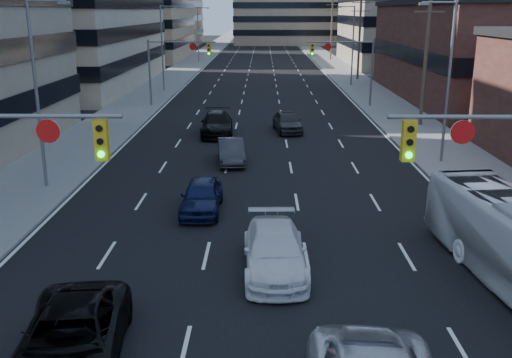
% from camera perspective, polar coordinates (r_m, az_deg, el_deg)
% --- Properties ---
extents(road_surface, '(18.00, 300.00, 0.02)m').
position_cam_1_polar(road_surface, '(137.13, 0.60, 12.97)').
color(road_surface, black).
rests_on(road_surface, ground).
extents(sidewalk_left, '(5.00, 300.00, 0.15)m').
position_cam_1_polar(sidewalk_left, '(137.63, -4.32, 12.97)').
color(sidewalk_left, slate).
rests_on(sidewalk_left, ground).
extents(sidewalk_right, '(5.00, 300.00, 0.15)m').
position_cam_1_polar(sidewalk_right, '(137.59, 5.52, 12.94)').
color(sidewalk_right, slate).
rests_on(sidewalk_right, ground).
extents(office_left_far, '(20.00, 30.00, 16.00)m').
position_cam_1_polar(office_left_far, '(109.58, -12.58, 15.89)').
color(office_left_far, gray).
rests_on(office_left_far, ground).
extents(storefront_right_mid, '(20.00, 30.00, 9.00)m').
position_cam_1_polar(storefront_right_mid, '(61.77, 23.83, 11.45)').
color(storefront_right_mid, '#472119').
rests_on(storefront_right_mid, ground).
extents(office_right_far, '(22.00, 28.00, 14.00)m').
position_cam_1_polar(office_right_far, '(98.06, 15.88, 15.05)').
color(office_right_far, gray).
rests_on(office_right_far, ground).
extents(bg_block_left, '(24.00, 24.00, 20.00)m').
position_cam_1_polar(bg_block_left, '(149.56, -10.66, 16.83)').
color(bg_block_left, '#ADA089').
rests_on(bg_block_left, ground).
extents(bg_block_right, '(22.00, 22.00, 12.00)m').
position_cam_1_polar(bg_block_right, '(140.53, 14.25, 15.02)').
color(bg_block_right, gray).
rests_on(bg_block_right, ground).
extents(signal_far_left, '(6.09, 0.33, 6.00)m').
position_cam_1_polar(signal_far_left, '(52.63, -8.13, 11.79)').
color(signal_far_left, slate).
rests_on(signal_far_left, ground).
extents(signal_far_right, '(6.09, 0.33, 6.00)m').
position_cam_1_polar(signal_far_right, '(52.57, 9.03, 11.75)').
color(signal_far_right, slate).
rests_on(signal_far_right, ground).
extents(utility_pole_block, '(2.20, 0.28, 11.00)m').
position_cam_1_polar(utility_pole_block, '(44.60, 16.66, 12.36)').
color(utility_pole_block, '#4C3D2D').
rests_on(utility_pole_block, ground).
extents(utility_pole_midblock, '(2.20, 0.28, 11.00)m').
position_cam_1_polar(utility_pole_midblock, '(73.90, 10.33, 14.16)').
color(utility_pole_midblock, '#4C3D2D').
rests_on(utility_pole_midblock, ground).
extents(utility_pole_distant, '(2.20, 0.28, 11.00)m').
position_cam_1_polar(utility_pole_distant, '(103.60, 7.58, 14.88)').
color(utility_pole_distant, '#4C3D2D').
rests_on(utility_pole_distant, ground).
extents(streetlight_left_near, '(2.03, 0.22, 9.00)m').
position_cam_1_polar(streetlight_left_near, '(29.07, -20.86, 8.66)').
color(streetlight_left_near, slate).
rests_on(streetlight_left_near, ground).
extents(streetlight_left_mid, '(2.03, 0.22, 9.00)m').
position_cam_1_polar(streetlight_left_mid, '(62.86, -9.23, 13.18)').
color(streetlight_left_mid, slate).
rests_on(streetlight_left_mid, ground).
extents(streetlight_left_far, '(2.03, 0.22, 9.00)m').
position_cam_1_polar(streetlight_left_far, '(97.50, -5.72, 14.42)').
color(streetlight_left_far, slate).
rests_on(streetlight_left_far, ground).
extents(streetlight_right_near, '(2.03, 0.22, 9.00)m').
position_cam_1_polar(streetlight_right_near, '(33.61, 18.48, 9.82)').
color(streetlight_right_near, slate).
rests_on(streetlight_right_near, ground).
extents(streetlight_right_far, '(2.03, 0.22, 9.00)m').
position_cam_1_polar(streetlight_right_far, '(67.72, 9.54, 13.39)').
color(streetlight_right_far, slate).
rests_on(streetlight_right_far, ground).
extents(black_pickup, '(3.09, 5.63, 1.49)m').
position_cam_1_polar(black_pickup, '(15.21, -18.01, -14.98)').
color(black_pickup, black).
rests_on(black_pickup, ground).
extents(white_van, '(2.22, 5.12, 1.47)m').
position_cam_1_polar(white_van, '(19.30, 1.87, -7.18)').
color(white_van, silver).
rests_on(white_van, ground).
extents(sedan_blue, '(1.69, 4.18, 1.42)m').
position_cam_1_polar(sedan_blue, '(24.97, -5.46, -1.71)').
color(sedan_blue, '#0E153A').
rests_on(sedan_blue, ground).
extents(sedan_grey_center, '(1.86, 4.25, 1.36)m').
position_cam_1_polar(sedan_grey_center, '(32.94, -2.50, 2.79)').
color(sedan_grey_center, '#2D2D30').
rests_on(sedan_grey_center, ground).
extents(sedan_black_far, '(2.52, 5.57, 1.58)m').
position_cam_1_polar(sedan_black_far, '(40.51, -3.92, 5.53)').
color(sedan_black_far, black).
rests_on(sedan_black_far, ground).
extents(sedan_grey_right, '(2.31, 4.57, 1.49)m').
position_cam_1_polar(sedan_grey_right, '(41.55, 3.15, 5.75)').
color(sedan_grey_right, '#2D2E30').
rests_on(sedan_grey_right, ground).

